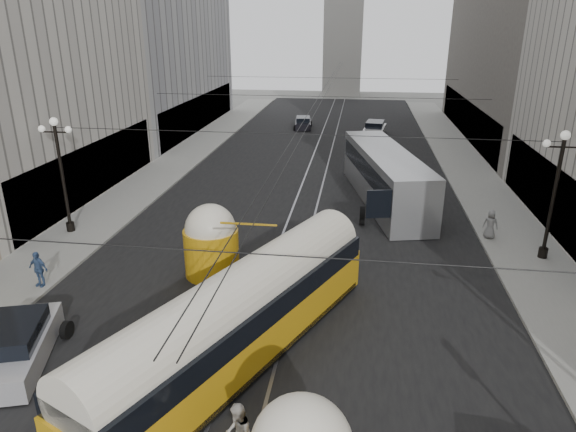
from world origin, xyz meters
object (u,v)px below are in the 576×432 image
(streetcar, at_px, (241,315))
(sedan_silver, at_px, (16,346))
(pedestrian_sidewalk_left, at_px, (38,269))
(city_bus, at_px, (385,174))
(pedestrian_sidewalk_right, at_px, (491,224))

(streetcar, height_order, sedan_silver, streetcar)
(sedan_silver, xyz_separation_m, pedestrian_sidewalk_left, (-2.34, 5.07, 0.28))
(sedan_silver, height_order, pedestrian_sidewalk_left, pedestrian_sidewalk_left)
(city_bus, height_order, sedan_silver, city_bus)
(sedan_silver, bearing_deg, pedestrian_sidewalk_left, 114.76)
(streetcar, bearing_deg, pedestrian_sidewalk_right, 47.71)
(sedan_silver, relative_size, pedestrian_sidewalk_left, 3.17)
(city_bus, relative_size, pedestrian_sidewalk_left, 8.42)
(streetcar, height_order, pedestrian_sidewalk_left, streetcar)
(city_bus, distance_m, pedestrian_sidewalk_left, 21.11)
(pedestrian_sidewalk_right, relative_size, pedestrian_sidewalk_left, 0.97)
(streetcar, distance_m, pedestrian_sidewalk_right, 16.37)
(sedan_silver, bearing_deg, city_bus, 55.68)
(city_bus, xyz_separation_m, pedestrian_sidewalk_left, (-15.54, -14.26, -0.89))
(pedestrian_sidewalk_right, distance_m, pedestrian_sidewalk_left, 22.62)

